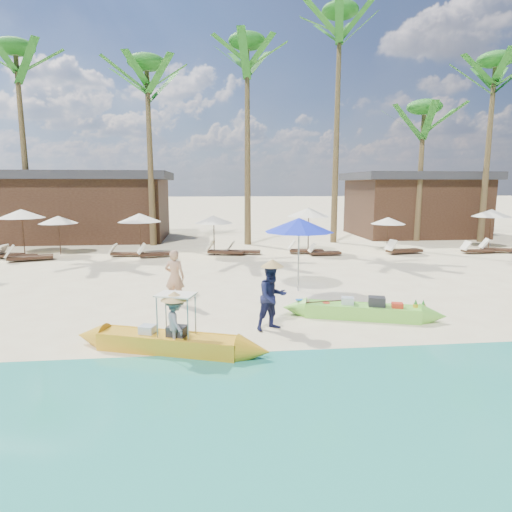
{
  "coord_description": "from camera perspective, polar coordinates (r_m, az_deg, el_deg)",
  "views": [
    {
      "loc": [
        -0.01,
        -10.95,
        3.47
      ],
      "look_at": [
        1.36,
        2.0,
        1.3
      ],
      "focal_mm": 30.0,
      "sensor_mm": 36.0,
      "label": 1
    }
  ],
  "objects": [
    {
      "name": "lounger_5_left",
      "position": [
        21.27,
        -13.29,
        0.39
      ],
      "size": [
        1.94,
        1.04,
        0.63
      ],
      "rotation": [
        0.0,
        0.0,
        0.27
      ],
      "color": "#3D2719",
      "rests_on": "ground"
    },
    {
      "name": "pavilion_west",
      "position": [
        29.57,
        -21.86,
        6.31
      ],
      "size": [
        10.8,
        6.6,
        4.3
      ],
      "color": "#3D2719",
      "rests_on": "ground"
    },
    {
      "name": "lounger_8_left",
      "position": [
        22.95,
        18.89,
        0.8
      ],
      "size": [
        2.0,
        0.94,
        0.65
      ],
      "rotation": [
        0.0,
        0.0,
        0.19
      ],
      "color": "#3D2719",
      "rests_on": "ground"
    },
    {
      "name": "blue_umbrella",
      "position": [
        13.91,
        5.76,
        4.14
      ],
      "size": [
        2.25,
        2.25,
        2.42
      ],
      "color": "#99999E",
      "rests_on": "ground"
    },
    {
      "name": "palm_5",
      "position": [
        27.41,
        11.0,
        24.85
      ],
      "size": [
        2.08,
        2.08,
        13.6
      ],
      "color": "brown",
      "rests_on": "ground"
    },
    {
      "name": "lounger_4_left",
      "position": [
        22.3,
        -28.25,
        -0.04
      ],
      "size": [
        2.08,
        1.2,
        0.68
      ],
      "rotation": [
        0.0,
        0.0,
        0.32
      ],
      "color": "#3D2719",
      "rests_on": "ground"
    },
    {
      "name": "resort_parasol_3",
      "position": [
        24.43,
        -28.81,
        4.97
      ],
      "size": [
        2.21,
        2.21,
        2.27
      ],
      "color": "#3D2719",
      "rests_on": "ground"
    },
    {
      "name": "yellow_canoe",
      "position": [
        9.35,
        -11.55,
        -11.17
      ],
      "size": [
        4.68,
        1.9,
        1.26
      ],
      "rotation": [
        0.0,
        0.0,
        -0.34
      ],
      "color": "gold",
      "rests_on": "ground"
    },
    {
      "name": "palm_4",
      "position": [
        25.76,
        -1.18,
        22.89
      ],
      "size": [
        2.08,
        2.08,
        11.7
      ],
      "color": "brown",
      "rests_on": "ground"
    },
    {
      "name": "lounger_9_right",
      "position": [
        25.42,
        29.5,
        0.87
      ],
      "size": [
        1.97,
        1.13,
        0.64
      ],
      "rotation": [
        0.0,
        0.0,
        -0.31
      ],
      "color": "#3D2719",
      "rests_on": "ground"
    },
    {
      "name": "ground",
      "position": [
        11.48,
        -5.79,
        -8.17
      ],
      "size": [
        240.0,
        240.0,
        0.0
      ],
      "primitive_type": "plane",
      "color": "beige",
      "rests_on": "ground"
    },
    {
      "name": "lounger_9_left",
      "position": [
        24.6,
        27.25,
        0.74
      ],
      "size": [
        1.67,
        0.56,
        0.56
      ],
      "rotation": [
        0.0,
        0.0,
        0.03
      ],
      "color": "#3D2719",
      "rests_on": "ground"
    },
    {
      "name": "vendor_green",
      "position": [
        10.32,
        2.16,
        -5.5
      ],
      "size": [
        0.96,
        0.87,
        1.61
      ],
      "primitive_type": "imported",
      "rotation": [
        0.0,
        0.0,
        0.41
      ],
      "color": "#161A3E",
      "rests_on": "ground"
    },
    {
      "name": "tourist",
      "position": [
        12.74,
        -10.79,
        -2.77
      ],
      "size": [
        0.67,
        0.52,
        1.62
      ],
      "primitive_type": "imported",
      "rotation": [
        0.0,
        0.0,
        2.89
      ],
      "color": "tan",
      "rests_on": "ground"
    },
    {
      "name": "resort_parasol_8",
      "position": [
        23.21,
        17.2,
        4.52
      ],
      "size": [
        1.77,
        1.77,
        1.82
      ],
      "color": "#3D2719",
      "rests_on": "ground"
    },
    {
      "name": "resort_parasol_4",
      "position": [
        23.53,
        -24.88,
        4.4
      ],
      "size": [
        1.89,
        1.89,
        1.94
      ],
      "color": "#3D2719",
      "rests_on": "ground"
    },
    {
      "name": "palm_6",
      "position": [
        28.75,
        21.41,
        15.99
      ],
      "size": [
        2.08,
        2.08,
        8.51
      ],
      "color": "brown",
      "rests_on": "ground"
    },
    {
      "name": "vendor_yellow",
      "position": [
        9.0,
        -10.73,
        -8.61
      ],
      "size": [
        0.61,
        0.77,
        1.04
      ],
      "primitive_type": "imported",
      "rotation": [
        0.0,
        0.0,
        1.95
      ],
      "color": "gray",
      "rests_on": "ground"
    },
    {
      "name": "resort_parasol_9",
      "position": [
        26.97,
        28.89,
        5.04
      ],
      "size": [
        2.09,
        2.09,
        2.15
      ],
      "color": "#3D2719",
      "rests_on": "ground"
    },
    {
      "name": "palm_7",
      "position": [
        30.19,
        29.08,
        18.86
      ],
      "size": [
        2.08,
        2.08,
        11.08
      ],
      "color": "brown",
      "rests_on": "ground"
    },
    {
      "name": "lounger_7_right",
      "position": [
        21.48,
        8.9,
        0.55
      ],
      "size": [
        1.63,
        0.53,
        0.55
      ],
      "rotation": [
        0.0,
        0.0,
        0.02
      ],
      "color": "#3D2719",
      "rests_on": "ground"
    },
    {
      "name": "lounger_6_right",
      "position": [
        21.64,
        -1.87,
        0.74
      ],
      "size": [
        1.74,
        0.83,
        0.57
      ],
      "rotation": [
        0.0,
        0.0,
        -0.2
      ],
      "color": "#3D2719",
      "rests_on": "ground"
    },
    {
      "name": "lounger_3_left",
      "position": [
        23.96,
        -30.86,
        0.3
      ],
      "size": [
        1.96,
        1.0,
        0.64
      ],
      "rotation": [
        0.0,
        0.0,
        -0.24
      ],
      "color": "#3D2719",
      "rests_on": "ground"
    },
    {
      "name": "palm_3",
      "position": [
        25.95,
        -14.27,
        20.53
      ],
      "size": [
        2.08,
        2.08,
        10.52
      ],
      "color": "brown",
      "rests_on": "ground"
    },
    {
      "name": "lounger_7_left",
      "position": [
        21.96,
        6.39,
        0.85
      ],
      "size": [
        1.84,
        0.75,
        0.61
      ],
      "rotation": [
        0.0,
        0.0,
        -0.12
      ],
      "color": "#3D2719",
      "rests_on": "ground"
    },
    {
      "name": "lounger_6_left",
      "position": [
        21.48,
        -4.37,
        0.72
      ],
      "size": [
        1.99,
        1.02,
        0.65
      ],
      "rotation": [
        0.0,
        0.0,
        -0.24
      ],
      "color": "#3D2719",
      "rests_on": "ground"
    },
    {
      "name": "green_canoe",
      "position": [
        11.66,
        13.92,
        -7.11
      ],
      "size": [
        4.56,
        1.72,
        0.6
      ],
      "rotation": [
        0.0,
        0.0,
        -0.31
      ],
      "color": "#74D340",
      "rests_on": "ground"
    },
    {
      "name": "palm_2",
      "position": [
        28.61,
        -29.18,
        19.83
      ],
      "size": [
        2.08,
        2.08,
        11.33
      ],
      "color": "brown",
      "rests_on": "ground"
    },
    {
      "name": "lounger_3_right",
      "position": [
        23.31,
        -29.45,
        0.17
      ],
      "size": [
        1.82,
        0.83,
        0.6
      ],
      "rotation": [
        0.0,
        0.0,
        -0.17
      ],
      "color": "#3D2719",
      "rests_on": "ground"
    },
    {
      "name": "resort_parasol_6",
      "position": [
        21.2,
        -5.65,
        4.88
      ],
      "size": [
        1.93,
        1.93,
        1.99
      ],
      "color": "#3D2719",
      "rests_on": "ground"
    },
    {
      "name": "pavilion_east",
      "position": [
        31.73,
        20.29,
        6.58
      ],
      "size": [
        8.8,
        6.6,
        4.3
      ],
      "color": "#3D2719",
      "rests_on": "ground"
    },
    {
      "name": "resort_parasol_5",
      "position": [
        21.38,
        -15.28,
        4.95
      ],
      "size": [
        2.06,
        2.06,
        2.12
      ],
      "color": "#3D2719",
      "rests_on": "ground"
    },
    {
      "name": "wet_sand_strip",
      "position": [
        6.88,
        -5.52,
        -20.82
      ],
      "size": [
        240.0,
        4.5,
        0.01
      ],
      "primitive_type": "cube",
      "color": "tan",
      "rests_on": "ground"
    },
    {
      "name": "lounger_4_right",
      "position": [
        21.92,
        -17.11,
        0.42
      ],
      "size": [
        1.64,
        0.6,
        0.55
      ],
      "rotation": [
        0.0,
        0.0,
        -0.06
      ],
      "color": "#3D2719",
      "rests_on": "ground"
    },
    {
      "name": "resort_parasol_7",
      "position": [
        22.16,
        7.05,
        5.83
      ],
      "size": [
        2.25,
        2.25,
        2.32
      ],
      "color": "#3D2719",
      "rests_on": "ground"
    }
  ]
}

